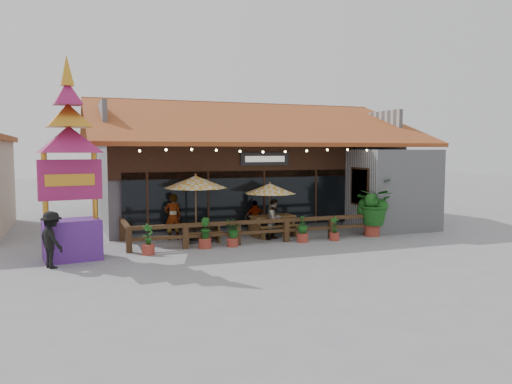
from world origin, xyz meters
name	(u,v)px	position (x,y,z in m)	size (l,w,h in m)	color
ground	(292,239)	(0.00, 0.00, 0.00)	(100.00, 100.00, 0.00)	gray
restaurant_building	(245,176)	(0.26, 6.61, 2.21)	(15.50, 14.73, 6.09)	#A5A5A9
patio_railing	(242,228)	(-2.25, -0.27, 0.61)	(10.00, 2.60, 0.92)	#462D19
umbrella_left	(196,182)	(-3.74, 0.97, 2.32)	(3.10, 3.10, 2.66)	brown
umbrella_right	(270,189)	(-0.67, 0.77, 1.99)	(2.57, 2.57, 2.28)	brown
picnic_table_left	(202,229)	(-3.58, 0.75, 0.48)	(1.58, 1.39, 0.70)	brown
picnic_table_right	(272,222)	(-0.51, 0.88, 0.59)	(1.92, 1.70, 0.87)	brown
thai_sign_tower	(69,145)	(-8.36, -0.95, 3.75)	(2.93, 2.93, 7.09)	#552382
tropical_plant	(372,204)	(3.41, -0.53, 1.36)	(1.99, 2.13, 2.37)	maroon
diner_a	(173,217)	(-4.57, 1.46, 0.93)	(0.68, 0.44, 1.85)	#361C11
diner_b	(275,219)	(-0.72, 0.16, 0.81)	(0.79, 0.61, 1.62)	#361C11
diner_c	(255,217)	(-1.02, 1.58, 0.72)	(0.85, 0.35, 1.45)	#361C11
pedestrian	(52,240)	(-8.94, -2.01, 0.87)	(1.12, 0.64, 1.73)	black
planter_a	(148,242)	(-5.93, -1.09, 0.45)	(0.44, 0.44, 1.07)	maroon
planter_b	(205,234)	(-3.82, -0.67, 0.51)	(0.46, 0.49, 1.12)	maroon
planter_c	(233,232)	(-2.77, -0.72, 0.56)	(0.76, 0.72, 1.00)	maroon
planter_d	(302,229)	(0.06, -0.82, 0.52)	(0.54, 0.54, 1.08)	maroon
planter_e	(334,231)	(1.40, -0.94, 0.40)	(0.39, 0.40, 0.94)	maroon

